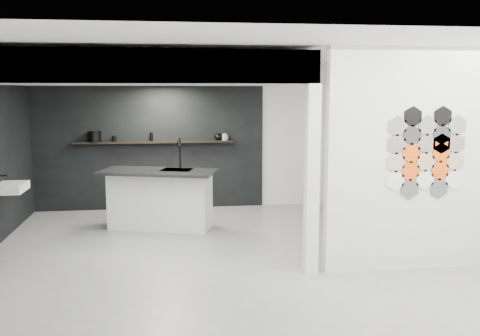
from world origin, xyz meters
name	(u,v)px	position (x,y,z in m)	size (l,w,h in m)	color
floor	(236,251)	(0.00, 0.00, -0.01)	(7.00, 6.00, 0.01)	slate
partition_panel	(421,160)	(2.23, -1.00, 1.40)	(2.45, 0.15, 2.80)	silver
bay_clad_back	(149,148)	(-1.30, 2.97, 1.18)	(4.40, 0.04, 2.35)	black
bulkhead	(142,72)	(-1.30, 1.00, 2.55)	(4.40, 4.00, 0.40)	silver
corner_column	(312,180)	(0.82, -1.00, 1.18)	(0.16, 0.16, 2.35)	silver
fascia_beam	(134,66)	(-1.30, -0.92, 2.55)	(4.40, 0.16, 0.40)	silver
wall_basin	(11,188)	(-3.24, 0.80, 0.85)	(0.40, 0.60, 0.12)	silver
display_shelf	(154,142)	(-1.20, 2.87, 1.30)	(3.00, 0.15, 0.04)	black
kitchen_island	(160,198)	(-1.08, 1.43, 0.50)	(2.01, 1.33, 1.49)	silver
stockpot	(95,136)	(-2.28, 2.87, 1.42)	(0.24, 0.24, 0.20)	black
kettle	(218,137)	(0.03, 2.87, 1.39)	(0.16, 0.16, 0.13)	black
glass_bowl	(225,138)	(0.15, 2.87, 1.37)	(0.13, 0.13, 0.10)	gray
glass_vase	(225,137)	(0.15, 2.87, 1.38)	(0.09, 0.09, 0.13)	gray
bottle_dark	(151,137)	(-1.24, 2.87, 1.40)	(0.06, 0.06, 0.16)	black
utensil_cup	(114,139)	(-1.93, 2.87, 1.37)	(0.08, 0.08, 0.10)	black
hex_tile_cluster	(427,152)	(2.26, -1.09, 1.50)	(1.04, 0.02, 1.16)	white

